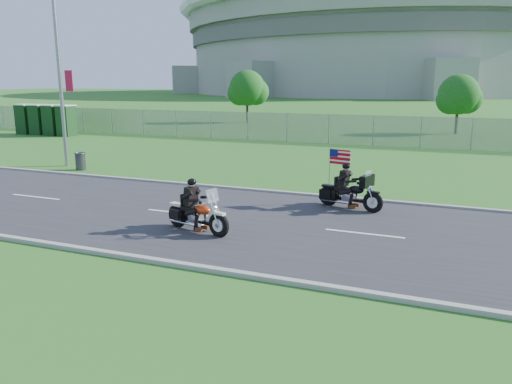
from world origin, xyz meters
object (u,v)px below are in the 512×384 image
at_px(porta_toilet_d, 25,120).
at_px(motorcycle_follow, 350,194).
at_px(motorcycle_lead, 196,215).
at_px(trash_can, 80,162).
at_px(porta_toilet_a, 66,121).
at_px(porta_toilet_b, 52,121).
at_px(streetlight, 61,50).
at_px(porta_toilet_c, 39,120).

height_order(porta_toilet_d, motorcycle_follow, porta_toilet_d).
xyz_separation_m(motorcycle_lead, trash_can, (-10.08, 6.85, -0.09)).
bearing_deg(porta_toilet_a, porta_toilet_b, 180.00).
xyz_separation_m(streetlight, motorcycle_lead, (11.52, -7.73, -5.15)).
bearing_deg(trash_can, motorcycle_follow, -11.10).
xyz_separation_m(porta_toilet_c, motorcycle_lead, (24.34, -18.51, -0.66)).
distance_m(porta_toilet_b, trash_can, 17.38).
relative_size(porta_toilet_b, porta_toilet_d, 1.00).
bearing_deg(motorcycle_follow, streetlight, -179.02).
distance_m(porta_toilet_d, trash_can, 19.54).
height_order(porta_toilet_a, porta_toilet_c, same).
distance_m(porta_toilet_c, porta_toilet_d, 1.40).
distance_m(motorcycle_follow, trash_can, 13.83).
bearing_deg(porta_toilet_d, motorcycle_lead, -35.73).
bearing_deg(porta_toilet_a, trash_can, -45.52).
xyz_separation_m(porta_toilet_a, porta_toilet_d, (-4.20, 0.00, 0.00)).
bearing_deg(trash_can, porta_toilet_a, 134.48).
height_order(porta_toilet_a, trash_can, porta_toilet_a).
bearing_deg(motorcycle_lead, porta_toilet_c, 158.06).
xyz_separation_m(porta_toilet_b, trash_can, (12.86, -11.67, -0.74)).
xyz_separation_m(porta_toilet_b, motorcycle_follow, (26.43, -14.33, -0.61)).
xyz_separation_m(porta_toilet_a, trash_can, (11.46, -11.67, -0.74)).
bearing_deg(porta_toilet_a, porta_toilet_d, 180.00).
distance_m(porta_toilet_b, motorcycle_lead, 29.48).
bearing_deg(trash_can, porta_toilet_d, 143.31).
bearing_deg(streetlight, porta_toilet_a, 132.91).
bearing_deg(porta_toilet_b, streetlight, -43.35).
xyz_separation_m(porta_toilet_a, porta_toilet_b, (-1.40, 0.00, 0.00)).
height_order(motorcycle_follow, trash_can, motorcycle_follow).
distance_m(streetlight, porta_toilet_a, 15.39).
relative_size(porta_toilet_a, porta_toilet_d, 1.00).
distance_m(porta_toilet_a, motorcycle_follow, 28.85).
bearing_deg(porta_toilet_b, porta_toilet_a, 0.00).
relative_size(streetlight, motorcycle_follow, 4.37).
relative_size(streetlight, porta_toilet_b, 4.35).
relative_size(streetlight, trash_can, 12.25).
height_order(streetlight, porta_toilet_c, streetlight).
distance_m(porta_toilet_b, motorcycle_follow, 30.07).
relative_size(motorcycle_follow, trash_can, 2.80).
relative_size(porta_toilet_a, porta_toilet_b, 1.00).
height_order(porta_toilet_c, motorcycle_follow, porta_toilet_c).
distance_m(porta_toilet_a, porta_toilet_c, 2.80).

